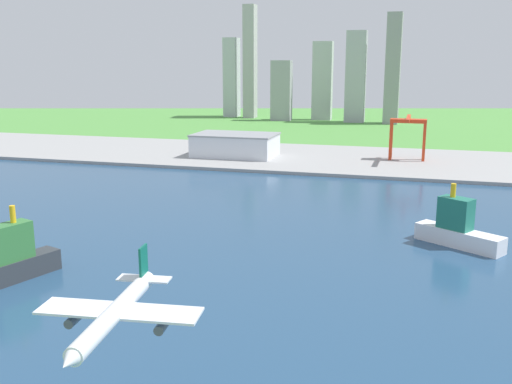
{
  "coord_description": "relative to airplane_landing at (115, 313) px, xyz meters",
  "views": [
    {
      "loc": [
        76.2,
        26.51,
        77.79
      ],
      "look_at": [
        18.98,
        226.17,
        31.34
      ],
      "focal_mm": 40.89,
      "sensor_mm": 36.0,
      "label": 1
    }
  ],
  "objects": [
    {
      "name": "ferry_boat",
      "position": [
        72.64,
        161.22,
        -22.22
      ],
      "size": [
        37.33,
        28.49,
        26.9
      ],
      "color": "white",
      "rests_on": "water_bay"
    },
    {
      "name": "container_barge",
      "position": [
        -85.03,
        71.48,
        -22.12
      ],
      "size": [
        21.34,
        43.21,
        27.61
      ],
      "color": "#2D3338",
      "rests_on": "water_bay"
    },
    {
      "name": "distant_skyline",
      "position": [
        -92.45,
        694.41,
        30.39
      ],
      "size": [
        246.79,
        64.27,
        154.92
      ],
      "color": "#B1B2BC",
      "rests_on": "ground"
    },
    {
      "name": "port_crane_red",
      "position": [
        44.66,
        372.66,
        -1.87
      ],
      "size": [
        27.63,
        45.32,
        34.65
      ],
      "color": "red",
      "rests_on": "industrial_pier"
    },
    {
      "name": "airplane_landing",
      "position": [
        0.0,
        0.0,
        0.0
      ],
      "size": [
        33.5,
        40.45,
        11.77
      ],
      "color": "silver"
    },
    {
      "name": "warehouse_main",
      "position": [
        -90.84,
        355.37,
        -18.3
      ],
      "size": [
        66.36,
        42.77,
        18.26
      ],
      "color": "silver",
      "rests_on": "industrial_pier"
    },
    {
      "name": "industrial_pier",
      "position": [
        -20.68,
        369.42,
        -28.7
      ],
      "size": [
        840.0,
        140.0,
        2.5
      ],
      "primitive_type": "cube",
      "color": "#969695",
      "rests_on": "ground"
    },
    {
      "name": "ground_plane",
      "position": [
        -20.68,
        179.42,
        -29.95
      ],
      "size": [
        2400.0,
        2400.0,
        0.0
      ],
      "primitive_type": "plane",
      "color": "#4F9240"
    },
    {
      "name": "water_bay",
      "position": [
        -20.68,
        119.42,
        -29.88
      ],
      "size": [
        840.0,
        360.0,
        0.15
      ],
      "primitive_type": "cube",
      "color": "navy",
      "rests_on": "ground"
    }
  ]
}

